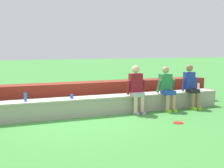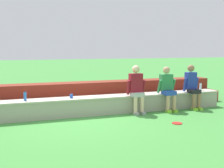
% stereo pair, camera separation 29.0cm
% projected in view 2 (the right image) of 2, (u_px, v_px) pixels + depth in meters
% --- Properties ---
extents(ground_plane, '(80.00, 80.00, 0.00)m').
position_uv_depth(ground_plane, '(80.00, 117.00, 8.15)').
color(ground_plane, '#428E3D').
extents(stone_seating_wall, '(9.17, 0.56, 0.51)m').
position_uv_depth(stone_seating_wall, '(78.00, 106.00, 8.36)').
color(stone_seating_wall, '#A8A08E').
rests_on(stone_seating_wall, ground).
extents(brick_bleachers, '(10.56, 1.29, 0.77)m').
position_uv_depth(brick_bleachers, '(69.00, 97.00, 9.56)').
color(brick_bleachers, brown).
rests_on(brick_bleachers, ground).
extents(person_left_of_center, '(0.56, 0.50, 1.41)m').
position_uv_depth(person_left_of_center, '(137.00, 88.00, 8.59)').
color(person_left_of_center, beige).
rests_on(person_left_of_center, ground).
extents(person_center, '(0.56, 0.58, 1.34)m').
position_uv_depth(person_center, '(168.00, 87.00, 8.95)').
color(person_center, tan).
rests_on(person_center, ground).
extents(person_right_of_center, '(0.51, 0.60, 1.38)m').
position_uv_depth(person_right_of_center, '(192.00, 85.00, 9.27)').
color(person_right_of_center, '#996B4C').
rests_on(person_right_of_center, ground).
extents(water_bottle_near_left, '(0.07, 0.07, 0.26)m').
position_uv_depth(water_bottle_near_left, '(200.00, 87.00, 9.72)').
color(water_bottle_near_left, silver).
rests_on(water_bottle_near_left, stone_seating_wall).
extents(water_bottle_center_gap, '(0.07, 0.07, 0.25)m').
position_uv_depth(water_bottle_center_gap, '(25.00, 96.00, 7.84)').
color(water_bottle_center_gap, blue).
rests_on(water_bottle_center_gap, stone_seating_wall).
extents(plastic_cup_middle, '(0.09, 0.09, 0.11)m').
position_uv_depth(plastic_cup_middle, '(71.00, 96.00, 8.23)').
color(plastic_cup_middle, blue).
rests_on(plastic_cup_middle, stone_seating_wall).
extents(frisbee, '(0.26, 0.26, 0.02)m').
position_uv_depth(frisbee, '(177.00, 123.00, 7.49)').
color(frisbee, red).
rests_on(frisbee, ground).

